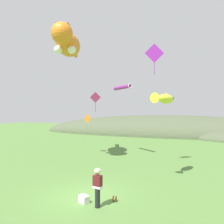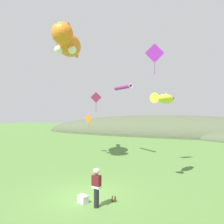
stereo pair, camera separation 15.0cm
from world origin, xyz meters
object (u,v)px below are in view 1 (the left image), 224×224
object	(u,v)px
kite_spool	(115,199)
kite_tube_streamer	(122,87)
kite_diamond_pink	(95,98)
kite_diamond_violet	(154,53)
festival_attendant	(98,187)
kite_giant_cat	(67,43)
kite_fish_windsock	(164,99)
kite_diamond_orange	(87,119)
picnic_cooler	(84,199)

from	to	relation	value
kite_spool	kite_tube_streamer	world-z (taller)	kite_tube_streamer
kite_diamond_pink	kite_diamond_violet	size ratio (longest dim) A/B	0.83
festival_attendant	kite_giant_cat	world-z (taller)	kite_giant_cat
kite_diamond_violet	kite_giant_cat	bearing A→B (deg)	-179.91
kite_diamond_violet	kite_fish_windsock	bearing A→B (deg)	-66.80
festival_attendant	kite_diamond_violet	size ratio (longest dim) A/B	0.75
kite_giant_cat	kite_diamond_orange	bearing A→B (deg)	87.04
kite_fish_windsock	picnic_cooler	bearing A→B (deg)	-122.85
festival_attendant	kite_diamond_pink	size ratio (longest dim) A/B	0.90
kite_tube_streamer	kite_diamond_violet	bearing A→B (deg)	-45.60
festival_attendant	kite_giant_cat	bearing A→B (deg)	130.17
kite_giant_cat	kite_diamond_orange	world-z (taller)	kite_giant_cat
festival_attendant	picnic_cooler	distance (m)	1.15
picnic_cooler	kite_diamond_orange	world-z (taller)	kite_diamond_orange
kite_giant_cat	kite_diamond_pink	world-z (taller)	kite_giant_cat
kite_tube_streamer	kite_diamond_violet	xyz separation A→B (m)	(3.79, -3.87, 2.03)
kite_diamond_pink	picnic_cooler	bearing A→B (deg)	-68.09
festival_attendant	kite_fish_windsock	bearing A→B (deg)	65.36
picnic_cooler	kite_diamond_pink	bearing A→B (deg)	111.91
festival_attendant	picnic_cooler	xyz separation A→B (m)	(-0.82, 0.22, -0.77)
kite_spool	kite_diamond_violet	size ratio (longest dim) A/B	0.12
kite_spool	kite_tube_streamer	bearing A→B (deg)	105.76
picnic_cooler	kite_diamond_orange	distance (m)	12.58
kite_fish_windsock	kite_tube_streamer	xyz separation A→B (m)	(-4.80, 6.23, 1.55)
kite_giant_cat	kite_diamond_violet	size ratio (longest dim) A/B	3.00
kite_giant_cat	picnic_cooler	bearing A→B (deg)	-52.86
picnic_cooler	kite_diamond_orange	size ratio (longest dim) A/B	0.31
kite_fish_windsock	kite_diamond_violet	size ratio (longest dim) A/B	1.03
kite_giant_cat	kite_diamond_violet	distance (m)	7.83
festival_attendant	kite_tube_streamer	xyz separation A→B (m)	(-2.44, 11.37, 5.83)
festival_attendant	kite_fish_windsock	size ratio (longest dim) A/B	0.73
kite_diamond_orange	festival_attendant	bearing A→B (deg)	-61.05
picnic_cooler	kite_fish_windsock	xyz separation A→B (m)	(3.17, 4.92, 5.05)
picnic_cooler	kite_diamond_orange	xyz separation A→B (m)	(-5.32, 10.87, 3.47)
kite_spool	kite_fish_windsock	bearing A→B (deg)	66.55
festival_attendant	kite_diamond_pink	bearing A→B (deg)	115.31
picnic_cooler	kite_diamond_pink	world-z (taller)	kite_diamond_pink
kite_spool	kite_fish_windsock	size ratio (longest dim) A/B	0.11
kite_spool	kite_diamond_orange	distance (m)	12.67
kite_giant_cat	kite_diamond_violet	bearing A→B (deg)	0.09
kite_diamond_pink	kite_diamond_violet	distance (m)	7.48
kite_tube_streamer	kite_diamond_orange	size ratio (longest dim) A/B	1.30
picnic_cooler	kite_giant_cat	distance (m)	13.70
festival_attendant	kite_diamond_orange	xyz separation A→B (m)	(-6.13, 11.09, 2.70)
picnic_cooler	kite_diamond_violet	bearing A→B (deg)	73.45
kite_tube_streamer	festival_attendant	bearing A→B (deg)	-77.87
kite_fish_windsock	kite_diamond_pink	world-z (taller)	kite_diamond_pink
kite_tube_streamer	kite_diamond_violet	distance (m)	5.78
kite_diamond_orange	kite_diamond_pink	world-z (taller)	kite_diamond_pink
kite_diamond_pink	kite_diamond_violet	world-z (taller)	kite_diamond_violet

